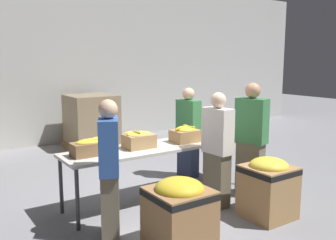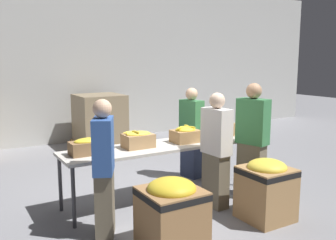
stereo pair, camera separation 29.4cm
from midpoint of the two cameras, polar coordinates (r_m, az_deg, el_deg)
name	(u,v)px [view 1 (the left image)]	position (r m, az deg, el deg)	size (l,w,h in m)	color
ground_plane	(166,198)	(5.70, -1.87, -11.74)	(30.00, 30.00, 0.00)	gray
wall_back	(62,61)	(9.44, -16.73, 8.64)	(16.00, 0.08, 4.00)	#B7B7B2
sorting_table	(166,148)	(5.47, -1.91, -4.27)	(3.05, 0.73, 0.81)	beige
banana_box_0	(91,147)	(4.97, -13.34, -4.02)	(0.49, 0.26, 0.23)	olive
banana_box_1	(139,139)	(5.25, -6.06, -2.97)	(0.42, 0.30, 0.26)	tan
banana_box_2	(185,134)	(5.60, 1.13, -2.15)	(0.40, 0.31, 0.26)	#A37A4C
banana_box_3	(219,127)	(6.13, 6.45, -1.10)	(0.41, 0.30, 0.28)	#A37A4C
volunteer_0	(188,133)	(6.47, 1.80, -2.01)	(0.27, 0.45, 1.56)	#2D3856
volunteer_1	(110,170)	(4.36, -10.84, -7.52)	(0.39, 0.48, 1.60)	#6B604C
volunteer_2	(217,150)	(5.21, 5.91, -4.65)	(0.24, 0.44, 1.60)	#6B604C
volunteer_3	(251,140)	(5.70, 11.09, -3.03)	(0.34, 0.50, 1.70)	#6B604C
donation_bin_0	(179,211)	(4.18, -0.34, -13.72)	(0.63, 0.63, 0.78)	olive
donation_bin_1	(268,186)	(5.04, 13.37, -9.75)	(0.59, 0.59, 0.80)	#A37A4C
pallet_stack_1	(92,122)	(8.86, -12.51, -0.29)	(1.12, 1.12, 1.23)	olive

